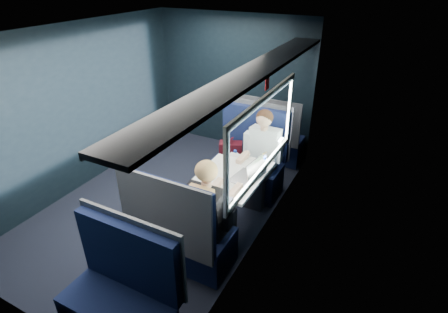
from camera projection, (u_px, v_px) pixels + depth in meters
The scene contains 13 objects.
ground at pixel (167, 202), 4.92m from camera, with size 2.80×4.20×0.01m, color black.
room_shell at pixel (159, 102), 4.20m from camera, with size 3.00×4.40×2.40m.
table at pixel (234, 180), 4.18m from camera, with size 0.62×1.00×0.74m.
seat_bay_near at pixel (248, 162), 5.06m from camera, with size 1.04×0.62×1.26m.
seat_bay_far at pixel (182, 235), 3.69m from camera, with size 1.04×0.62×1.26m.
seat_row_front at pixel (271, 139), 5.78m from camera, with size 1.04×0.51×1.16m.
seat_row_back at pixel (122, 300), 2.97m from camera, with size 1.04×0.51×1.16m.
man at pixel (261, 153), 4.68m from camera, with size 0.53×0.56×1.32m.
woman at pixel (210, 209), 3.57m from camera, with size 0.53×0.56×1.32m.
papers at pixel (225, 173), 4.18m from camera, with size 0.56×0.81×0.01m, color white.
laptop at pixel (250, 174), 4.01m from camera, with size 0.32×0.39×0.27m.
bottle_small at pixel (264, 165), 4.15m from camera, with size 0.06×0.06×0.22m.
cup at pixel (264, 159), 4.39m from camera, with size 0.08×0.08×0.10m, color white.
Camera 1 is at (2.55, -3.20, 2.90)m, focal length 28.00 mm.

